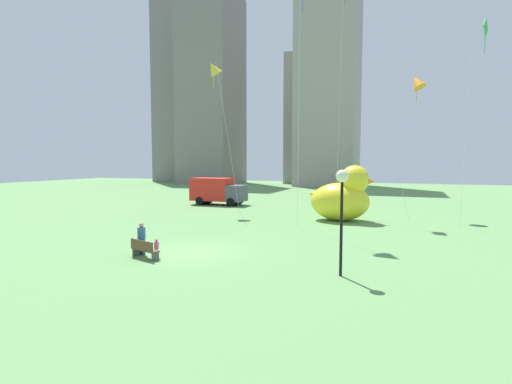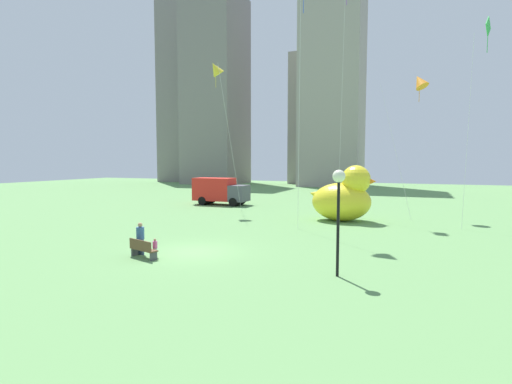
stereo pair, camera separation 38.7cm
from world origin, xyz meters
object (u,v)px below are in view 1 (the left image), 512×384
park_bench (144,249)px  kite_green (484,38)px  person_child (157,247)px  giant_inflatable_duck (342,197)px  person_adult (142,237)px  lamppost (342,192)px  box_truck (217,191)px  kite_yellow (214,69)px  kite_orange (417,82)px

park_bench → kite_green: (16.16, 15.20, 12.33)m
person_child → giant_inflatable_duck: bearing=66.6°
park_bench → person_adult: person_adult is taller
park_bench → giant_inflatable_duck: bearing=65.7°
lamppost → person_child: bearing=-179.2°
box_truck → kite_yellow: kite_yellow is taller
lamppost → kite_yellow: (-14.35, 17.09, 9.65)m
kite_yellow → lamppost: bearing=-50.0°
park_bench → kite_green: bearing=43.2°
park_bench → person_child: bearing=39.5°
park_bench → kite_orange: bearing=59.7°
box_truck → kite_green: bearing=-16.6°
giant_inflatable_duck → kite_yellow: 16.67m
giant_inflatable_duck → kite_orange: size_ratio=0.43×
person_adult → kite_green: bearing=41.1°
kite_orange → kite_yellow: size_ratio=0.87×
person_adult → lamppost: 10.11m
person_child → kite_green: (15.71, 14.82, 12.30)m
park_bench → giant_inflatable_duck: 17.08m
kite_green → kite_orange: kite_green is taller
kite_green → kite_yellow: (-21.31, 2.38, 0.27)m
person_adult → kite_orange: bearing=57.8°
person_child → giant_inflatable_duck: (6.54, 15.14, 1.34)m
park_bench → person_child: size_ratio=1.91×
park_bench → kite_green: kite_green is taller
person_child → lamppost: 9.22m
person_adult → person_child: size_ratio=1.74×
person_child → box_truck: size_ratio=0.16×
kite_orange → park_bench: bearing=-120.3°
person_child → kite_orange: bearing=60.2°
lamppost → park_bench: bearing=-176.9°
lamppost → kite_orange: 22.12m
kite_green → kite_yellow: size_ratio=1.02×
kite_green → kite_yellow: 21.45m
box_truck → park_bench: bearing=-72.1°
box_truck → kite_yellow: 12.66m
person_adult → lamppost: bearing=-0.6°
person_adult → person_child: person_adult is taller
kite_orange → kite_yellow: kite_yellow is taller
park_bench → giant_inflatable_duck: size_ratio=0.34×
person_child → lamppost: (8.75, 0.12, 2.92)m
kite_yellow → box_truck: bearing=113.7°
box_truck → kite_orange: size_ratio=0.48×
park_bench → person_adult: size_ratio=1.09×
person_child → person_adult: bearing=167.6°
person_child → kite_yellow: 22.03m
person_adult → person_child: 1.12m
box_truck → kite_green: 26.85m
giant_inflatable_duck → person_child: bearing=-113.4°
kite_green → person_adult: bearing=-138.9°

